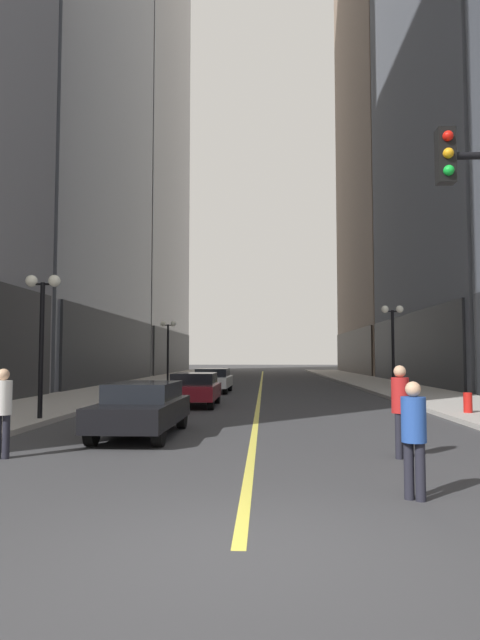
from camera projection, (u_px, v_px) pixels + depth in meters
name	position (u px, v px, depth m)	size (l,w,h in m)	color
ground_plane	(261.00, 384.00, 40.55)	(200.00, 200.00, 0.00)	#38383A
sidewalk_left	(149.00, 383.00, 40.92)	(4.50, 78.00, 0.15)	#ADA8A0
sidewalk_right	(376.00, 383.00, 40.19)	(4.50, 78.00, 0.15)	#ADA8A0
lane_centre_stripe	(261.00, 384.00, 40.55)	(0.16, 70.00, 0.01)	#E5D64C
building_left_far	(133.00, 101.00, 68.36)	(10.70, 26.00, 66.76)	gray
building_right_mid	(476.00, 5.00, 41.19)	(11.02, 24.00, 55.96)	slate
building_right_far	(409.00, 43.00, 67.30)	(14.81, 26.00, 79.54)	gray
car_black	(143.00, 407.00, 13.93)	(1.79, 4.53, 1.32)	black
car_maroon	(194.00, 388.00, 22.27)	(1.87, 4.04, 1.32)	maroon
car_white	(213.00, 379.00, 31.00)	(2.02, 4.56, 1.32)	silver
pedestrian_in_red_jacket	(400.00, 404.00, 10.88)	(0.48, 0.48, 1.80)	black
pedestrian_in_blue_hoodie	(414.00, 431.00, 7.72)	(0.47, 0.47, 1.62)	black
pedestrian_in_white_shirt	(3.00, 406.00, 10.85)	(0.37, 0.37, 1.74)	black
street_lamp_left_near	(42.00, 314.00, 16.75)	(1.06, 0.36, 4.43)	black
street_lamp_left_far	(168.00, 338.00, 38.54)	(1.06, 0.36, 4.43)	black
street_lamp_right_mid	(393.00, 330.00, 26.74)	(1.06, 0.36, 4.43)	black
fire_hydrant_right	(468.00, 405.00, 18.23)	(0.28, 0.28, 0.80)	red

